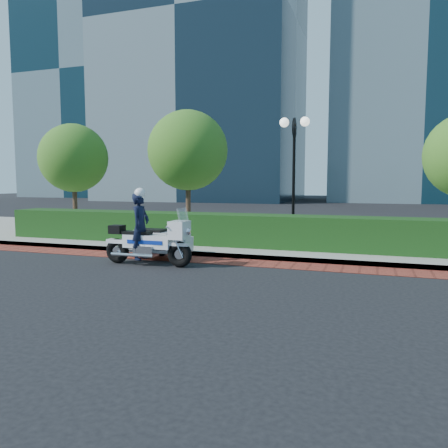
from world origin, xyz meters
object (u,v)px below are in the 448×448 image
(tree_a, at_px, (74,158))
(tree_b, at_px, (188,151))
(lamppost, at_px, (294,159))
(police_motorcycle, at_px, (151,237))

(tree_a, xyz_separation_m, tree_b, (5.50, 0.00, 0.21))
(lamppost, distance_m, police_motorcycle, 5.91)
(lamppost, xyz_separation_m, police_motorcycle, (-3.08, -4.51, -2.26))
(lamppost, bearing_deg, tree_a, 172.59)
(lamppost, distance_m, tree_a, 10.09)
(tree_b, relative_size, police_motorcycle, 1.95)
(tree_b, bearing_deg, police_motorcycle, -76.26)
(lamppost, distance_m, tree_b, 4.71)
(police_motorcycle, bearing_deg, tree_b, 103.65)
(tree_a, bearing_deg, lamppost, -7.41)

